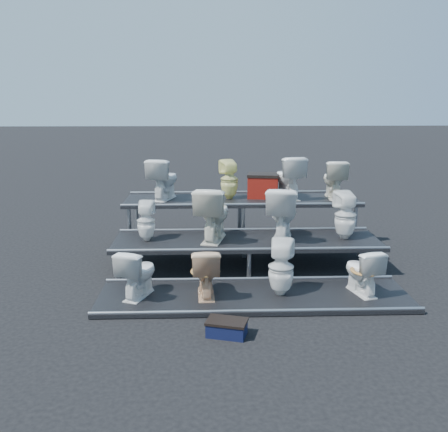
{
  "coord_description": "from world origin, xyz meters",
  "views": [
    {
      "loc": [
        -0.63,
        -7.61,
        2.67
      ],
      "look_at": [
        -0.36,
        0.1,
        0.82
      ],
      "focal_mm": 40.0,
      "sensor_mm": 36.0,
      "label": 1
    }
  ],
  "objects_px": {
    "toilet_0": "(138,273)",
    "toilet_1": "(205,271)",
    "toilet_4": "(146,221)",
    "toilet_7": "(345,215)",
    "toilet_10": "(288,177)",
    "toilet_5": "(213,213)",
    "step_stool": "(227,329)",
    "toilet_2": "(281,267)",
    "red_crate": "(263,187)",
    "toilet_9": "(229,179)",
    "toilet_8": "(164,179)",
    "toilet_3": "(362,271)",
    "toilet_11": "(334,179)",
    "toilet_6": "(282,213)"
  },
  "relations": [
    {
      "from": "toilet_1",
      "to": "red_crate",
      "type": "distance_m",
      "value": 2.98
    },
    {
      "from": "toilet_5",
      "to": "toilet_8",
      "type": "relative_size",
      "value": 1.15
    },
    {
      "from": "toilet_2",
      "to": "toilet_9",
      "type": "xyz_separation_m",
      "value": [
        -0.58,
        2.6,
        0.77
      ]
    },
    {
      "from": "toilet_5",
      "to": "toilet_8",
      "type": "height_order",
      "value": "toilet_8"
    },
    {
      "from": "toilet_6",
      "to": "toilet_4",
      "type": "bearing_deg",
      "value": 12.6
    },
    {
      "from": "toilet_5",
      "to": "toilet_7",
      "type": "bearing_deg",
      "value": -166.73
    },
    {
      "from": "toilet_2",
      "to": "toilet_10",
      "type": "xyz_separation_m",
      "value": [
        0.49,
        2.6,
        0.81
      ]
    },
    {
      "from": "toilet_3",
      "to": "toilet_9",
      "type": "relative_size",
      "value": 0.9
    },
    {
      "from": "toilet_3",
      "to": "toilet_5",
      "type": "bearing_deg",
      "value": -47.8
    },
    {
      "from": "toilet_5",
      "to": "toilet_11",
      "type": "height_order",
      "value": "toilet_11"
    },
    {
      "from": "toilet_2",
      "to": "toilet_11",
      "type": "height_order",
      "value": "toilet_11"
    },
    {
      "from": "toilet_4",
      "to": "toilet_7",
      "type": "relative_size",
      "value": 0.83
    },
    {
      "from": "toilet_3",
      "to": "toilet_4",
      "type": "relative_size",
      "value": 1.01
    },
    {
      "from": "toilet_0",
      "to": "toilet_7",
      "type": "xyz_separation_m",
      "value": [
        3.12,
        1.3,
        0.45
      ]
    },
    {
      "from": "toilet_7",
      "to": "toilet_2",
      "type": "bearing_deg",
      "value": 37.1
    },
    {
      "from": "toilet_2",
      "to": "toilet_7",
      "type": "distance_m",
      "value": 1.82
    },
    {
      "from": "toilet_5",
      "to": "toilet_11",
      "type": "bearing_deg",
      "value": -136.36
    },
    {
      "from": "toilet_5",
      "to": "step_stool",
      "type": "bearing_deg",
      "value": 106.19
    },
    {
      "from": "red_crate",
      "to": "step_stool",
      "type": "relative_size",
      "value": 1.24
    },
    {
      "from": "toilet_0",
      "to": "red_crate",
      "type": "bearing_deg",
      "value": -104.75
    },
    {
      "from": "toilet_0",
      "to": "toilet_1",
      "type": "distance_m",
      "value": 0.9
    },
    {
      "from": "toilet_6",
      "to": "step_stool",
      "type": "distance_m",
      "value": 2.68
    },
    {
      "from": "toilet_1",
      "to": "toilet_11",
      "type": "xyz_separation_m",
      "value": [
        2.34,
        2.6,
        0.81
      ]
    },
    {
      "from": "toilet_11",
      "to": "step_stool",
      "type": "relative_size",
      "value": 1.6
    },
    {
      "from": "toilet_7",
      "to": "toilet_11",
      "type": "height_order",
      "value": "toilet_11"
    },
    {
      "from": "toilet_2",
      "to": "toilet_8",
      "type": "xyz_separation_m",
      "value": [
        -1.76,
        2.6,
        0.79
      ]
    },
    {
      "from": "toilet_8",
      "to": "toilet_11",
      "type": "xyz_separation_m",
      "value": [
        3.09,
        0.0,
        -0.02
      ]
    },
    {
      "from": "toilet_0",
      "to": "toilet_1",
      "type": "relative_size",
      "value": 0.98
    },
    {
      "from": "toilet_4",
      "to": "red_crate",
      "type": "bearing_deg",
      "value": -142.57
    },
    {
      "from": "toilet_5",
      "to": "toilet_10",
      "type": "relative_size",
      "value": 1.1
    },
    {
      "from": "toilet_9",
      "to": "toilet_2",
      "type": "bearing_deg",
      "value": 83.81
    },
    {
      "from": "toilet_6",
      "to": "step_stool",
      "type": "bearing_deg",
      "value": 80.3
    },
    {
      "from": "toilet_2",
      "to": "toilet_9",
      "type": "bearing_deg",
      "value": -62.77
    },
    {
      "from": "toilet_4",
      "to": "toilet_9",
      "type": "xyz_separation_m",
      "value": [
        1.36,
        1.3,
        0.44
      ]
    },
    {
      "from": "toilet_10",
      "to": "toilet_8",
      "type": "bearing_deg",
      "value": -11.6
    },
    {
      "from": "toilet_0",
      "to": "toilet_10",
      "type": "distance_m",
      "value": 3.65
    },
    {
      "from": "toilet_5",
      "to": "toilet_6",
      "type": "bearing_deg",
      "value": -166.73
    },
    {
      "from": "toilet_5",
      "to": "toilet_3",
      "type": "bearing_deg",
      "value": 160.17
    },
    {
      "from": "toilet_5",
      "to": "toilet_9",
      "type": "distance_m",
      "value": 1.38
    },
    {
      "from": "toilet_5",
      "to": "toilet_7",
      "type": "relative_size",
      "value": 1.13
    },
    {
      "from": "red_crate",
      "to": "toilet_9",
      "type": "bearing_deg",
      "value": -161.16
    },
    {
      "from": "toilet_1",
      "to": "toilet_8",
      "type": "xyz_separation_m",
      "value": [
        -0.75,
        2.6,
        0.83
      ]
    },
    {
      "from": "red_crate",
      "to": "toilet_3",
      "type": "bearing_deg",
      "value": -59.64
    },
    {
      "from": "toilet_7",
      "to": "toilet_8",
      "type": "height_order",
      "value": "toilet_8"
    },
    {
      "from": "toilet_3",
      "to": "toilet_10",
      "type": "distance_m",
      "value": 2.81
    },
    {
      "from": "toilet_4",
      "to": "toilet_7",
      "type": "height_order",
      "value": "toilet_7"
    },
    {
      "from": "toilet_2",
      "to": "toilet_4",
      "type": "relative_size",
      "value": 1.21
    },
    {
      "from": "toilet_0",
      "to": "toilet_9",
      "type": "bearing_deg",
      "value": -96.02
    },
    {
      "from": "toilet_0",
      "to": "toilet_8",
      "type": "relative_size",
      "value": 0.89
    },
    {
      "from": "toilet_6",
      "to": "toilet_10",
      "type": "height_order",
      "value": "toilet_10"
    }
  ]
}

